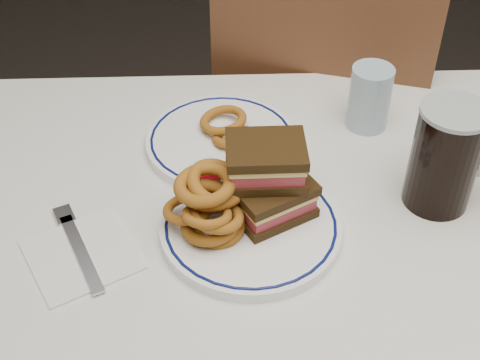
{
  "coord_description": "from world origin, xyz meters",
  "views": [
    {
      "loc": [
        -0.16,
        -0.69,
        1.45
      ],
      "look_at": [
        -0.13,
        0.01,
        0.84
      ],
      "focal_mm": 50.0,
      "sensor_mm": 36.0,
      "label": 1
    }
  ],
  "objects_px": {
    "reuben_sandwich": "(269,180)",
    "far_plate": "(222,141)",
    "main_plate": "(251,227)",
    "beer_mug": "(448,156)",
    "chair_far": "(319,131)"
  },
  "relations": [
    {
      "from": "beer_mug",
      "to": "chair_far",
      "type": "bearing_deg",
      "value": 101.36
    },
    {
      "from": "chair_far",
      "to": "far_plate",
      "type": "distance_m",
      "value": 0.49
    },
    {
      "from": "reuben_sandwich",
      "to": "chair_far",
      "type": "bearing_deg",
      "value": 72.75
    },
    {
      "from": "main_plate",
      "to": "far_plate",
      "type": "bearing_deg",
      "value": 100.8
    },
    {
      "from": "chair_far",
      "to": "beer_mug",
      "type": "height_order",
      "value": "chair_far"
    },
    {
      "from": "chair_far",
      "to": "far_plate",
      "type": "relative_size",
      "value": 3.69
    },
    {
      "from": "far_plate",
      "to": "main_plate",
      "type": "bearing_deg",
      "value": -79.2
    },
    {
      "from": "chair_far",
      "to": "reuben_sandwich",
      "type": "bearing_deg",
      "value": -107.25
    },
    {
      "from": "main_plate",
      "to": "reuben_sandwich",
      "type": "xyz_separation_m",
      "value": [
        0.03,
        0.03,
        0.07
      ]
    },
    {
      "from": "reuben_sandwich",
      "to": "far_plate",
      "type": "distance_m",
      "value": 0.2
    },
    {
      "from": "beer_mug",
      "to": "far_plate",
      "type": "distance_m",
      "value": 0.37
    },
    {
      "from": "reuben_sandwich",
      "to": "beer_mug",
      "type": "bearing_deg",
      "value": 6.6
    },
    {
      "from": "main_plate",
      "to": "reuben_sandwich",
      "type": "relative_size",
      "value": 1.89
    },
    {
      "from": "main_plate",
      "to": "reuben_sandwich",
      "type": "height_order",
      "value": "reuben_sandwich"
    },
    {
      "from": "beer_mug",
      "to": "main_plate",
      "type": "bearing_deg",
      "value": -168.35
    }
  ]
}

